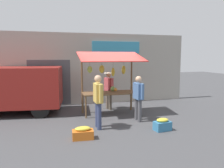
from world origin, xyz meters
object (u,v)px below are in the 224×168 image
at_px(shopper_in_striped_shirt, 98,98).
at_px(produce_crate_side, 162,125).
at_px(shopper_in_grey_tee, 138,95).
at_px(parked_van, 0,86).
at_px(market_stall, 110,76).
at_px(produce_crate_near, 83,133).
at_px(vendor_with_sunhat, 109,87).

xyz_separation_m(shopper_in_striped_shirt, produce_crate_side, (-1.89, 0.74, -0.83)).
height_order(shopper_in_grey_tee, produce_crate_side, shopper_in_grey_tee).
bearing_deg(parked_van, shopper_in_striped_shirt, 147.85).
height_order(market_stall, shopper_in_grey_tee, market_stall).
bearing_deg(parked_van, market_stall, 172.96).
xyz_separation_m(parked_van, produce_crate_side, (-5.27, 3.51, -0.94)).
height_order(market_stall, parked_van, market_stall).
bearing_deg(produce_crate_near, shopper_in_striped_shirt, -127.67).
relative_size(shopper_in_striped_shirt, shopper_in_grey_tee, 1.07).
height_order(shopper_in_striped_shirt, shopper_in_grey_tee, shopper_in_striped_shirt).
bearing_deg(shopper_in_striped_shirt, produce_crate_side, -111.79).
height_order(shopper_in_grey_tee, parked_van, parked_van).
relative_size(shopper_in_striped_shirt, parked_van, 0.38).
distance_m(vendor_with_sunhat, shopper_in_striped_shirt, 2.59).
height_order(parked_van, produce_crate_side, parked_van).
xyz_separation_m(shopper_in_grey_tee, produce_crate_side, (-0.34, 1.17, -0.75)).
xyz_separation_m(vendor_with_sunhat, produce_crate_near, (1.59, 3.20, -0.80)).
bearing_deg(shopper_in_striped_shirt, shopper_in_grey_tee, -74.85).
relative_size(shopper_in_grey_tee, produce_crate_near, 2.67).
distance_m(market_stall, parked_van, 4.38).
bearing_deg(produce_crate_side, vendor_with_sunhat, -73.78).
xyz_separation_m(shopper_in_grey_tee, parked_van, (4.93, -2.34, 0.19)).
distance_m(shopper_in_striped_shirt, produce_crate_near, 1.31).
xyz_separation_m(vendor_with_sunhat, shopper_in_striped_shirt, (0.98, 2.40, 0.04)).
distance_m(market_stall, vendor_with_sunhat, 0.92).
xyz_separation_m(vendor_with_sunhat, shopper_in_grey_tee, (-0.57, 1.97, -0.03)).
relative_size(vendor_with_sunhat, produce_crate_side, 2.99).
height_order(shopper_in_striped_shirt, parked_van, parked_van).
bearing_deg(shopper_in_striped_shirt, vendor_with_sunhat, -22.53).
distance_m(shopper_in_grey_tee, produce_crate_side, 1.44).
distance_m(market_stall, produce_crate_side, 2.99).
distance_m(shopper_in_grey_tee, parked_van, 5.46).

